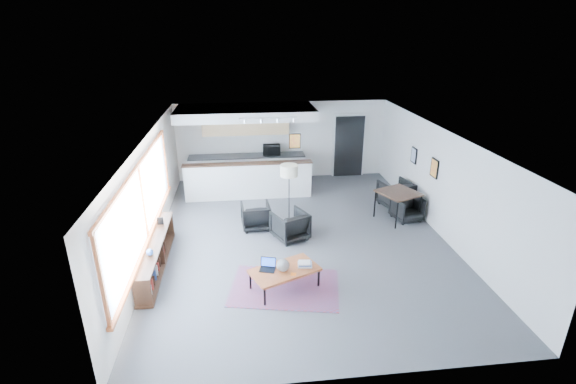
{
  "coord_description": "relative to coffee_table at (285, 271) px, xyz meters",
  "views": [
    {
      "loc": [
        -1.38,
        -9.13,
        4.92
      ],
      "look_at": [
        -0.27,
        0.4,
        1.07
      ],
      "focal_mm": 26.0,
      "sensor_mm": 36.0,
      "label": 1
    }
  ],
  "objects": [
    {
      "name": "doorway",
      "position": [
        2.93,
        6.51,
        0.67
      ],
      "size": [
        1.1,
        0.12,
        2.15
      ],
      "color": "black",
      "rests_on": "room"
    },
    {
      "name": "armchair_right",
      "position": [
        0.36,
        2.07,
        -0.01
      ],
      "size": [
        0.98,
        0.96,
        0.78
      ],
      "primitive_type": "imported",
      "rotation": [
        0.0,
        0.0,
        3.57
      ],
      "color": "black",
      "rests_on": "floor"
    },
    {
      "name": "dining_chair_near",
      "position": [
        3.63,
        2.77,
        -0.09
      ],
      "size": [
        0.7,
        0.68,
        0.61
      ],
      "primitive_type": "imported",
      "rotation": [
        0.0,
        0.0,
        0.22
      ],
      "color": "black",
      "rests_on": "floor"
    },
    {
      "name": "track_light",
      "position": [
        0.04,
        4.29,
        2.13
      ],
      "size": [
        1.6,
        0.07,
        0.15
      ],
      "color": "silver",
      "rests_on": "room"
    },
    {
      "name": "coaster",
      "position": [
        0.15,
        -0.2,
        0.04
      ],
      "size": [
        0.13,
        0.13,
        0.01
      ],
      "rotation": [
        0.0,
        0.0,
        -0.26
      ],
      "color": "#E5590C",
      "rests_on": "coffee_table"
    },
    {
      "name": "dining_table",
      "position": [
        3.37,
        2.84,
        0.32
      ],
      "size": [
        1.24,
        1.24,
        0.79
      ],
      "rotation": [
        0.0,
        0.0,
        0.41
      ],
      "color": "#341D12",
      "rests_on": "floor"
    },
    {
      "name": "wall_art_upper",
      "position": [
        4.1,
        3.79,
        1.1
      ],
      "size": [
        0.03,
        0.34,
        0.44
      ],
      "color": "black",
      "rests_on": "room"
    },
    {
      "name": "room",
      "position": [
        0.63,
        2.09,
        0.9
      ],
      "size": [
        7.02,
        9.02,
        2.62
      ],
      "color": "#4D4D50",
      "rests_on": "ground"
    },
    {
      "name": "kitchenette",
      "position": [
        -0.57,
        5.8,
        0.98
      ],
      "size": [
        4.2,
        1.96,
        2.6
      ],
      "color": "white",
      "rests_on": "floor"
    },
    {
      "name": "console",
      "position": [
        -2.67,
        1.04,
        -0.07
      ],
      "size": [
        0.35,
        3.0,
        0.8
      ],
      "color": "#341D12",
      "rests_on": "floor"
    },
    {
      "name": "dining_chair_far",
      "position": [
        3.63,
        3.68,
        -0.04
      ],
      "size": [
        0.84,
        0.81,
        0.72
      ],
      "primitive_type": "imported",
      "rotation": [
        0.0,
        0.0,
        3.39
      ],
      "color": "black",
      "rests_on": "floor"
    },
    {
      "name": "window",
      "position": [
        -2.84,
        1.19,
        1.05
      ],
      "size": [
        0.1,
        5.95,
        1.66
      ],
      "color": "#8CBFFF",
      "rests_on": "room"
    },
    {
      "name": "laptop",
      "position": [
        -0.33,
        0.07,
        0.1
      ],
      "size": [
        0.36,
        0.32,
        0.22
      ],
      "rotation": [
        0.0,
        0.0,
        -0.27
      ],
      "color": "black",
      "rests_on": "coffee_table"
    },
    {
      "name": "floor_lamp",
      "position": [
        0.45,
        3.05,
        0.98
      ],
      "size": [
        0.48,
        0.48,
        1.59
      ],
      "rotation": [
        0.0,
        0.0,
        -0.06
      ],
      "color": "black",
      "rests_on": "floor"
    },
    {
      "name": "book_stack",
      "position": [
        0.42,
        0.09,
        0.07
      ],
      "size": [
        0.31,
        0.26,
        0.09
      ],
      "rotation": [
        0.0,
        0.0,
        -0.12
      ],
      "color": "silver",
      "rests_on": "coffee_table"
    },
    {
      "name": "ceramic_pot",
      "position": [
        -0.04,
        -0.05,
        0.16
      ],
      "size": [
        0.25,
        0.25,
        0.25
      ],
      "rotation": [
        0.0,
        0.0,
        -0.08
      ],
      "color": "gray",
      "rests_on": "coffee_table"
    },
    {
      "name": "coffee_table",
      "position": [
        0.0,
        0.0,
        0.0
      ],
      "size": [
        1.5,
        1.19,
        0.43
      ],
      "rotation": [
        0.0,
        0.0,
        0.42
      ],
      "color": "brown",
      "rests_on": "floor"
    },
    {
      "name": "microwave",
      "position": [
        0.25,
        6.24,
        0.72
      ],
      "size": [
        0.59,
        0.34,
        0.39
      ],
      "primitive_type": "imported",
      "rotation": [
        0.0,
        0.0,
        -0.05
      ],
      "color": "black",
      "rests_on": "kitchenette"
    },
    {
      "name": "armchair_left",
      "position": [
        -0.45,
        2.77,
        -0.03
      ],
      "size": [
        0.76,
        0.72,
        0.74
      ],
      "primitive_type": "imported",
      "rotation": [
        0.0,
        0.0,
        3.21
      ],
      "color": "black",
      "rests_on": "floor"
    },
    {
      "name": "wall_art_lower",
      "position": [
        4.1,
        2.49,
        1.15
      ],
      "size": [
        0.03,
        0.38,
        0.48
      ],
      "color": "black",
      "rests_on": "room"
    },
    {
      "name": "kilim_rug",
      "position": [
        0.0,
        0.0,
        -0.39
      ],
      "size": [
        2.39,
        1.86,
        0.01
      ],
      "rotation": [
        0.0,
        0.0,
        -0.2
      ],
      "color": "#5D314A",
      "rests_on": "floor"
    }
  ]
}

